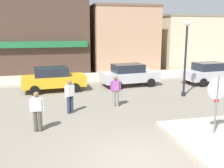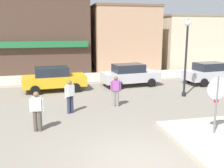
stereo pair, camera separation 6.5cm
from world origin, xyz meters
name	(u,v)px [view 2 (the right image)]	position (x,y,z in m)	size (l,w,h in m)	color
ground_plane	(140,162)	(0.00, 0.00, 0.00)	(160.00, 160.00, 0.00)	gray
kerb_far	(84,78)	(0.00, 13.85, 0.07)	(80.00, 4.00, 0.15)	#B7AD99
stop_sign	(217,98)	(3.32, 1.21, 1.52)	(0.82, 0.07, 2.30)	slate
lamp_post	(187,47)	(5.18, 6.99, 2.96)	(0.36, 0.36, 4.54)	black
parked_car_nearest	(54,79)	(-2.40, 10.16, 0.81)	(4.10, 2.08, 1.56)	gold
parked_car_second	(130,75)	(2.84, 10.52, 0.81)	(4.17, 2.23, 1.56)	#B7B7BC
parked_car_third	(210,73)	(8.87, 9.97, 0.81)	(4.15, 2.19, 1.56)	#B7B7BC
pedestrian_crossing_near	(116,90)	(0.68, 5.86, 0.87)	(0.56, 0.28, 1.61)	gray
pedestrian_crossing_far	(70,96)	(-1.71, 5.27, 0.87)	(0.52, 0.37, 1.61)	#2D334C
pedestrian_kerb_side	(37,110)	(-3.13, 3.27, 0.87)	(0.56, 0.25, 1.61)	#4C473D
building_corner_shop	(30,35)	(-4.41, 19.54, 3.42)	(10.94, 7.88, 6.82)	#473328
building_storefront_left_near	(123,38)	(4.48, 18.48, 3.07)	(6.16, 5.67, 6.13)	tan
building_storefront_left_mid	(198,41)	(13.16, 19.06, 2.68)	(9.14, 5.41, 5.36)	beige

